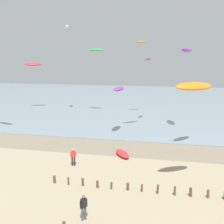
{
  "coord_description": "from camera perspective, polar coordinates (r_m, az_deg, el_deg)",
  "views": [
    {
      "loc": [
        8.0,
        -5.12,
        10.38
      ],
      "look_at": [
        3.86,
        13.41,
        6.81
      ],
      "focal_mm": 47.03,
      "sensor_mm": 36.0,
      "label": 1
    }
  ],
  "objects": [
    {
      "name": "kite_aloft_2",
      "position": [
        22.87,
        15.64,
        4.83
      ],
      "size": [
        3.3,
        2.69,
        0.85
      ],
      "primitive_type": "ellipsoid",
      "rotation": [
        0.38,
        0.0,
        0.57
      ],
      "color": "orange"
    },
    {
      "name": "kite_aloft_6",
      "position": [
        51.2,
        5.74,
        13.43
      ],
      "size": [
        1.93,
        0.68,
        0.37
      ],
      "primitive_type": "ellipsoid",
      "rotation": [
        0.11,
        0.0,
        3.12
      ],
      "color": "orange"
    },
    {
      "name": "kite_aloft_7",
      "position": [
        54.23,
        -8.78,
        16.13
      ],
      "size": [
        1.72,
        2.58,
        0.7
      ],
      "primitive_type": "ellipsoid",
      "rotation": [
        -0.48,
        0.0,
        1.96
      ],
      "color": "white"
    },
    {
      "name": "person_nearest_camera",
      "position": [
        19.88,
        -5.54,
        -17.85
      ],
      "size": [
        0.4,
        0.46,
        1.71
      ],
      "color": "#4C4C56",
      "rests_on": "ground"
    },
    {
      "name": "grounded_kite",
      "position": [
        31.48,
        2.04,
        -8.08
      ],
      "size": [
        2.33,
        2.91,
        0.56
      ],
      "primitive_type": "ellipsoid",
      "rotation": [
        0.0,
        0.0,
        5.27
      ],
      "color": "red",
      "rests_on": "ground"
    },
    {
      "name": "kite_aloft_11",
      "position": [
        53.47,
        -3.09,
        12.03
      ],
      "size": [
        2.9,
        1.28,
        0.72
      ],
      "primitive_type": "ellipsoid",
      "rotation": [
        -0.34,
        0.0,
        3.04
      ],
      "color": "green"
    },
    {
      "name": "kite_aloft_9",
      "position": [
        45.5,
        7.0,
        10.17
      ],
      "size": [
        1.02,
        2.13,
        0.54
      ],
      "primitive_type": "ellipsoid",
      "rotation": [
        0.38,
        0.0,
        4.57
      ],
      "color": "purple"
    },
    {
      "name": "kite_aloft_3",
      "position": [
        38.74,
        1.33,
        4.5
      ],
      "size": [
        1.25,
        3.42,
        0.55
      ],
      "primitive_type": "ellipsoid",
      "rotation": [
        0.01,
        0.0,
        1.52
      ],
      "color": "purple"
    },
    {
      "name": "kite_aloft_8",
      "position": [
        41.12,
        14.26,
        11.6
      ],
      "size": [
        1.85,
        3.63,
        0.67
      ],
      "primitive_type": "ellipsoid",
      "rotation": [
        0.11,
        0.0,
        1.78
      ],
      "color": "purple"
    },
    {
      "name": "sea",
      "position": [
        71.13,
        6.0,
        2.23
      ],
      "size": [
        160.0,
        70.0,
        0.1
      ],
      "primitive_type": "cube",
      "color": "#7F939E",
      "rests_on": "ground"
    },
    {
      "name": "wet_sand_strip",
      "position": [
        34.57,
        -1.4,
        -6.83
      ],
      "size": [
        120.0,
        5.86,
        0.01
      ],
      "primitive_type": "cube",
      "color": "gray",
      "rests_on": "ground"
    },
    {
      "name": "groyne_far",
      "position": [
        23.66,
        12.01,
        -14.76
      ],
      "size": [
        18.66,
        0.34,
        0.75
      ],
      "color": "brown",
      "rests_on": "ground"
    },
    {
      "name": "kite_aloft_10",
      "position": [
        60.2,
        -15.09,
        8.96
      ],
      "size": [
        3.49,
        2.38,
        0.86
      ],
      "primitive_type": "ellipsoid",
      "rotation": [
        0.35,
        0.0,
        0.41
      ],
      "color": "red"
    },
    {
      "name": "person_by_waterline",
      "position": [
        28.89,
        -7.54,
        -8.58
      ],
      "size": [
        0.55,
        0.32,
        1.71
      ],
      "color": "#232328",
      "rests_on": "ground"
    }
  ]
}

